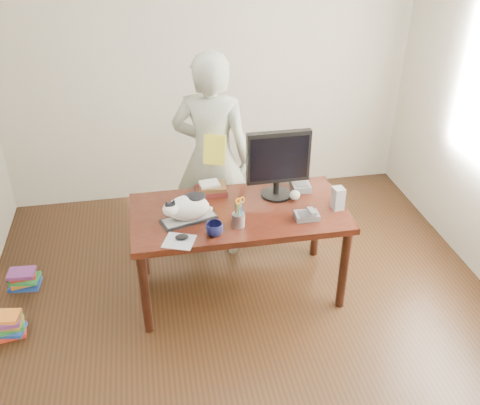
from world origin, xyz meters
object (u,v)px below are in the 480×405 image
object	(u,v)px
desk	(237,221)
cat	(187,207)
monitor	(278,161)
book_pile_a	(7,325)
calculator	(300,185)
person	(212,158)
book_stack	(211,188)
phone	(307,215)
book_pile_b	(24,279)
keyboard	(189,219)
pen_cup	(239,218)
coffee_mug	(214,229)
baseball	(295,195)
mouse	(182,237)
speaker	(338,198)

from	to	relation	value
desk	cat	xyz separation A→B (m)	(-0.39, -0.15, 0.26)
monitor	book_pile_a	xyz separation A→B (m)	(-2.08, -0.35, -0.97)
calculator	person	size ratio (longest dim) A/B	0.11
desk	book_stack	size ratio (longest dim) A/B	6.52
phone	book_pile_b	distance (m)	2.36
keyboard	pen_cup	bearing A→B (deg)	-39.43
person	book_pile_b	bearing A→B (deg)	29.36
cat	coffee_mug	xyz separation A→B (m)	(0.17, -0.21, -0.07)
book_stack	person	xyz separation A→B (m)	(0.05, 0.31, 0.11)
baseball	book_pile_a	distance (m)	2.33
calculator	desk	bearing A→B (deg)	-160.19
pen_cup	mouse	xyz separation A→B (m)	(-0.41, -0.09, -0.04)
coffee_mug	speaker	size ratio (longest dim) A/B	0.71
coffee_mug	monitor	bearing A→B (deg)	37.91
keyboard	book_pile_a	xyz separation A→B (m)	(-1.37, -0.14, -0.67)
phone	person	distance (m)	1.00
desk	person	distance (m)	0.62
cat	phone	xyz separation A→B (m)	(0.86, -0.12, -0.09)
monitor	pen_cup	distance (m)	0.56
keyboard	coffee_mug	bearing A→B (deg)	-71.88
monitor	person	world-z (taller)	person
phone	speaker	bearing A→B (deg)	21.48
keyboard	monitor	size ratio (longest dim) A/B	0.78
desk	cat	bearing A→B (deg)	-159.15
phone	calculator	bearing A→B (deg)	82.73
desk	speaker	xyz separation A→B (m)	(0.73, -0.18, 0.23)
coffee_mug	pen_cup	bearing A→B (deg)	23.47
book_stack	calculator	size ratio (longest dim) A/B	1.24
phone	book_pile_b	bearing A→B (deg)	168.24
baseball	book_stack	world-z (taller)	book_stack
baseball	book_stack	xyz separation A→B (m)	(-0.61, 0.23, -0.00)
baseball	keyboard	bearing A→B (deg)	-170.38
person	speaker	bearing A→B (deg)	159.52
baseball	book_pile_b	bearing A→B (deg)	172.81
book_stack	book_pile_b	distance (m)	1.71
speaker	calculator	xyz separation A→B (m)	(-0.19, 0.34, -0.06)
pen_cup	book_pile_a	world-z (taller)	pen_cup
coffee_mug	calculator	size ratio (longest dim) A/B	0.62
pen_cup	calculator	world-z (taller)	pen_cup
baseball	book_pile_a	size ratio (longest dim) A/B	0.30
mouse	book_stack	distance (m)	0.66
monitor	baseball	size ratio (longest dim) A/B	6.78
person	book_stack	bearing A→B (deg)	100.30
coffee_mug	phone	size ratio (longest dim) A/B	0.70
cat	speaker	world-z (taller)	cat
pen_cup	speaker	xyz separation A→B (m)	(0.77, 0.10, 0.02)
desk	monitor	bearing A→B (deg)	11.71
baseball	mouse	bearing A→B (deg)	-157.58
monitor	calculator	bearing A→B (deg)	22.74
mouse	keyboard	bearing A→B (deg)	94.05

